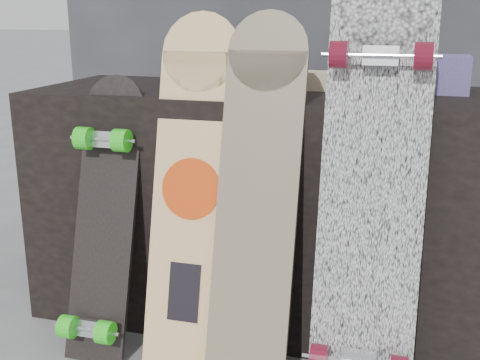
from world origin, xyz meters
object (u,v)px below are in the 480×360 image
(vendor_table, at_px, (270,205))
(longboard_cascadia, at_px, (373,175))
(longboard_celtic, at_px, (258,189))
(skateboard_dark, at_px, (103,215))
(longboard_geisha, at_px, (192,184))

(vendor_table, relative_size, longboard_cascadia, 1.30)
(longboard_celtic, relative_size, skateboard_dark, 1.23)
(longboard_geisha, bearing_deg, longboard_cascadia, -5.36)
(skateboard_dark, bearing_deg, longboard_celtic, 1.47)
(longboard_cascadia, bearing_deg, longboard_celtic, 174.84)
(longboard_celtic, bearing_deg, longboard_geisha, 174.35)
(longboard_geisha, bearing_deg, skateboard_dark, -173.36)
(longboard_geisha, xyz_separation_m, longboard_celtic, (0.21, -0.02, 0.01))
(longboard_cascadia, bearing_deg, vendor_table, 133.18)
(longboard_celtic, xyz_separation_m, longboard_cascadia, (0.32, -0.03, 0.07))
(longboard_geisha, distance_m, longboard_celtic, 0.21)
(longboard_geisha, xyz_separation_m, longboard_cascadia, (0.53, -0.05, 0.08))
(skateboard_dark, bearing_deg, longboard_cascadia, -1.15)
(longboard_celtic, distance_m, longboard_cascadia, 0.33)
(vendor_table, relative_size, skateboard_dark, 1.85)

